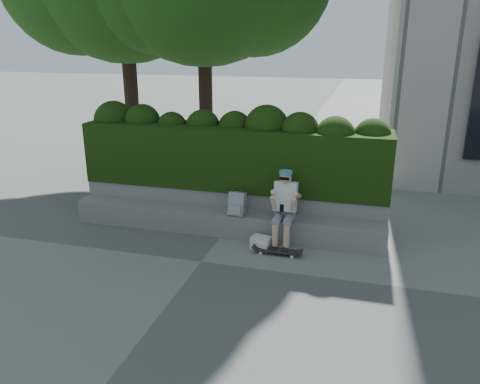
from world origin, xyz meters
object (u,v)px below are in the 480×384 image
(backpack_plaid, at_px, (237,204))
(backpack_ground, at_px, (261,243))
(skateboard, at_px, (277,251))
(person, at_px, (285,205))

(backpack_plaid, height_order, backpack_ground, backpack_plaid)
(skateboard, height_order, backpack_ground, backpack_ground)
(person, height_order, backpack_ground, person)
(skateboard, bearing_deg, backpack_ground, 152.29)
(skateboard, xyz_separation_m, backpack_plaid, (-0.87, 0.53, 0.60))
(person, xyz_separation_m, backpack_ground, (-0.35, -0.28, -0.64))
(backpack_ground, bearing_deg, backpack_plaid, 159.40)
(skateboard, bearing_deg, backpack_plaid, 149.11)
(skateboard, relative_size, backpack_plaid, 1.80)
(person, height_order, skateboard, person)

